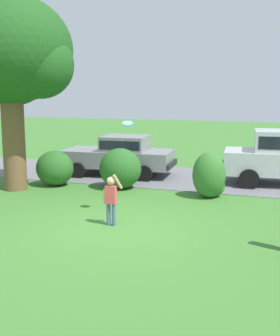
{
  "coord_description": "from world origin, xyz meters",
  "views": [
    {
      "loc": [
        3.92,
        -9.17,
        3.22
      ],
      "look_at": [
        -0.05,
        2.26,
        1.1
      ],
      "focal_mm": 46.34,
      "sensor_mm": 36.0,
      "label": 1
    }
  ],
  "objects_px": {
    "oak_tree_large": "(13,57)",
    "frisbee": "(128,123)",
    "parked_sedan": "(120,154)",
    "child_thrower": "(111,197)"
  },
  "relations": [
    {
      "from": "parked_sedan",
      "to": "child_thrower",
      "type": "xyz_separation_m",
      "value": [
        2.19,
        -6.1,
        -0.13
      ]
    },
    {
      "from": "parked_sedan",
      "to": "oak_tree_large",
      "type": "bearing_deg",
      "value": -125.81
    },
    {
      "from": "child_thrower",
      "to": "frisbee",
      "type": "xyz_separation_m",
      "value": [
        0.08,
        0.95,
        1.72
      ]
    },
    {
      "from": "oak_tree_large",
      "to": "frisbee",
      "type": "relative_size",
      "value": 21.48
    },
    {
      "from": "child_thrower",
      "to": "frisbee",
      "type": "distance_m",
      "value": 1.97
    },
    {
      "from": "oak_tree_large",
      "to": "frisbee",
      "type": "bearing_deg",
      "value": -21.85
    },
    {
      "from": "oak_tree_large",
      "to": "parked_sedan",
      "type": "bearing_deg",
      "value": 54.19
    },
    {
      "from": "frisbee",
      "to": "oak_tree_large",
      "type": "bearing_deg",
      "value": 158.15
    },
    {
      "from": "oak_tree_large",
      "to": "parked_sedan",
      "type": "relative_size",
      "value": 1.39
    },
    {
      "from": "oak_tree_large",
      "to": "frisbee",
      "type": "distance_m",
      "value": 5.35
    }
  ]
}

